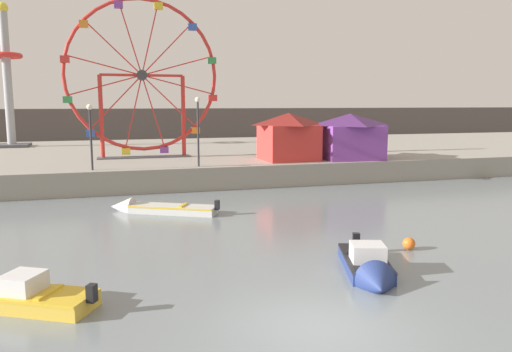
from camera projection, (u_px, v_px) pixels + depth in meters
name	position (u px, v px, depth m)	size (l,w,h in m)	color
ground_plane	(317.00, 328.00, 11.54)	(240.00, 240.00, 0.00)	slate
quay_promenade	(169.00, 158.00, 40.54)	(110.00, 24.35, 1.39)	gray
distant_town_skyline	(147.00, 126.00, 64.10)	(140.00, 3.00, 4.40)	#564C47
motorboat_navy_blue	(369.00, 268.00, 14.91)	(2.32, 4.09, 1.31)	navy
motorboat_mustard_yellow	(15.00, 295.00, 12.76)	(3.81, 2.81, 1.25)	gold
motorboat_pale_grey	(155.00, 208.00, 23.68)	(5.11, 3.34, 1.02)	silver
ferris_wheel_red_frame	(142.00, 78.00, 33.82)	(10.25, 1.20, 10.71)	red
drop_tower_steel_tower	(7.00, 80.00, 42.21)	(2.80, 2.80, 12.00)	#999EA3
carnival_booth_purple_stall	(350.00, 135.00, 33.71)	(4.43, 4.25, 3.04)	purple
carnival_booth_red_striped	(289.00, 135.00, 32.98)	(3.83, 3.68, 3.11)	red
promenade_lamp_near	(198.00, 122.00, 29.49)	(0.32, 0.32, 4.09)	#2D2D33
promenade_lamp_far	(90.00, 127.00, 27.83)	(0.32, 0.32, 3.69)	#2D2D33
mooring_buoy_orange	(409.00, 244.00, 17.68)	(0.44, 0.44, 0.44)	orange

